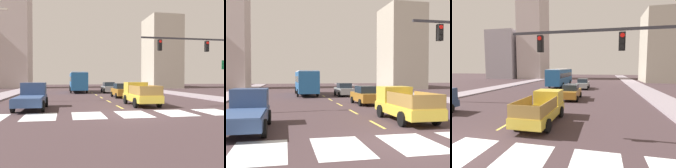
{
  "view_description": "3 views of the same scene",
  "coord_description": "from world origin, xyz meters",
  "views": [
    {
      "loc": [
        -4.33,
        -15.14,
        2.29
      ],
      "look_at": [
        1.39,
        14.44,
        1.62
      ],
      "focal_mm": 39.33,
      "sensor_mm": 36.0,
      "label": 1
    },
    {
      "loc": [
        -4.86,
        -9.27,
        2.65
      ],
      "look_at": [
        0.43,
        16.79,
        1.81
      ],
      "focal_mm": 41.38,
      "sensor_mm": 36.0,
      "label": 2
    },
    {
      "loc": [
        6.03,
        -5.91,
        3.68
      ],
      "look_at": [
        2.15,
        10.96,
        1.99
      ],
      "focal_mm": 28.01,
      "sensor_mm": 36.0,
      "label": 3
    }
  ],
  "objects": [
    {
      "name": "ground_plane",
      "position": [
        0.0,
        0.0,
        0.0
      ],
      "size": [
        160.0,
        160.0,
        0.0
      ],
      "primitive_type": "plane",
      "color": "#3E2F31"
    },
    {
      "name": "sidewalk_right",
      "position": [
        12.32,
        18.0,
        0.07
      ],
      "size": [
        3.32,
        110.0,
        0.15
      ],
      "primitive_type": "cube",
      "color": "gray",
      "rests_on": "ground"
    },
    {
      "name": "sidewalk_left",
      "position": [
        -12.32,
        18.0,
        0.07
      ],
      "size": [
        3.32,
        110.0,
        0.15
      ],
      "primitive_type": "cube",
      "color": "gray",
      "rests_on": "ground"
    },
    {
      "name": "crosswalk_stripe_1",
      "position": [
        -5.81,
        0.0,
        0.0
      ],
      "size": [
        1.99,
        3.1,
        0.01
      ],
      "primitive_type": "cube",
      "color": "silver",
      "rests_on": "ground"
    },
    {
      "name": "crosswalk_stripe_2",
      "position": [
        -2.9,
        0.0,
        0.0
      ],
      "size": [
        1.99,
        3.1,
        0.01
      ],
      "primitive_type": "cube",
      "color": "silver",
      "rests_on": "ground"
    },
    {
      "name": "crosswalk_stripe_3",
      "position": [
        0.0,
        0.0,
        0.0
      ],
      "size": [
        1.99,
        3.1,
        0.01
      ],
      "primitive_type": "cube",
      "color": "silver",
      "rests_on": "ground"
    },
    {
      "name": "crosswalk_stripe_4",
      "position": [
        2.9,
        0.0,
        0.0
      ],
      "size": [
        1.99,
        3.1,
        0.01
      ],
      "primitive_type": "cube",
      "color": "silver",
      "rests_on": "ground"
    },
    {
      "name": "crosswalk_stripe_5",
      "position": [
        5.81,
        0.0,
        0.0
      ],
      "size": [
        1.99,
        3.1,
        0.01
      ],
      "primitive_type": "cube",
      "color": "silver",
      "rests_on": "ground"
    },
    {
      "name": "lane_dash_0",
      "position": [
        0.0,
        4.0,
        0.0
      ],
      "size": [
        0.16,
        2.4,
        0.01
      ],
      "primitive_type": "cube",
      "color": "#DEC34C",
      "rests_on": "ground"
    },
    {
      "name": "lane_dash_1",
      "position": [
        0.0,
        9.0,
        0.0
      ],
      "size": [
        0.16,
        2.4,
        0.01
      ],
      "primitive_type": "cube",
      "color": "#DEC34C",
      "rests_on": "ground"
    },
    {
      "name": "lane_dash_2",
      "position": [
        0.0,
        14.0,
        0.0
      ],
      "size": [
        0.16,
        2.4,
        0.01
      ],
      "primitive_type": "cube",
      "color": "#DEC34C",
      "rests_on": "ground"
    },
    {
      "name": "lane_dash_3",
      "position": [
        0.0,
        19.0,
        0.0
      ],
      "size": [
        0.16,
        2.4,
        0.01
      ],
      "primitive_type": "cube",
      "color": "#DEC34C",
      "rests_on": "ground"
    },
    {
      "name": "lane_dash_4",
      "position": [
        0.0,
        24.0,
        0.0
      ],
      "size": [
        0.16,
        2.4,
        0.01
      ],
      "primitive_type": "cube",
      "color": "#DEC34C",
      "rests_on": "ground"
    },
    {
      "name": "lane_dash_5",
      "position": [
        0.0,
        29.0,
        0.0
      ],
      "size": [
        0.16,
        2.4,
        0.01
      ],
      "primitive_type": "cube",
      "color": "#DEC34C",
      "rests_on": "ground"
    },
    {
      "name": "lane_dash_6",
      "position": [
        0.0,
        34.0,
        0.0
      ],
      "size": [
        0.16,
        2.4,
        0.01
      ],
      "primitive_type": "cube",
      "color": "#DEC34C",
      "rests_on": "ground"
    },
    {
      "name": "lane_dash_7",
      "position": [
        0.0,
        39.0,
        0.0
      ],
      "size": [
        0.16,
        2.4,
        0.01
      ],
      "primitive_type": "cube",
      "color": "#DEC34C",
      "rests_on": "ground"
    },
    {
      "name": "pickup_stakebed",
      "position": [
        2.04,
        5.15,
        0.94
      ],
      "size": [
        2.18,
        5.2,
        1.96
      ],
      "rotation": [
        0.0,
        0.0,
        -0.05
      ],
      "color": "gold",
      "rests_on": "ground"
    },
    {
      "name": "pickup_dark",
      "position": [
        -6.76,
        4.14,
        0.92
      ],
      "size": [
        2.18,
        5.2,
        1.96
      ],
      "rotation": [
        0.0,
        0.0,
        0.04
      ],
      "color": "navy",
      "rests_on": "ground"
    },
    {
      "name": "city_bus",
      "position": [
        -2.14,
        26.49,
        1.95
      ],
      "size": [
        2.72,
        10.8,
        3.32
      ],
      "rotation": [
        0.0,
        0.0,
        0.01
      ],
      "color": "#1F5691",
      "rests_on": "ground"
    },
    {
      "name": "sedan_far",
      "position": [
        2.57,
        23.51,
        0.86
      ],
      "size": [
        2.02,
        4.4,
        1.72
      ],
      "rotation": [
        0.0,
        0.0,
        -0.01
      ],
      "color": "gray",
      "rests_on": "ground"
    },
    {
      "name": "sedan_near_left",
      "position": [
        2.39,
        13.59,
        0.86
      ],
      "size": [
        2.02,
        4.4,
        1.72
      ],
      "rotation": [
        0.0,
        0.0,
        0.01
      ],
      "color": "#A26A23",
      "rests_on": "ground"
    },
    {
      "name": "traffic_signal_gantry",
      "position": [
        8.01,
        2.62,
        4.24
      ],
      "size": [
        10.0,
        0.27,
        6.0
      ],
      "color": "#2D2D33",
      "rests_on": "ground"
    },
    {
      "name": "block_mid_left",
      "position": [
        19.03,
        41.68,
        8.54
      ],
      "size": [
        7.39,
        9.42,
        17.08
      ],
      "primitive_type": "cube",
      "color": "#A49B8B",
      "rests_on": "ground"
    }
  ]
}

